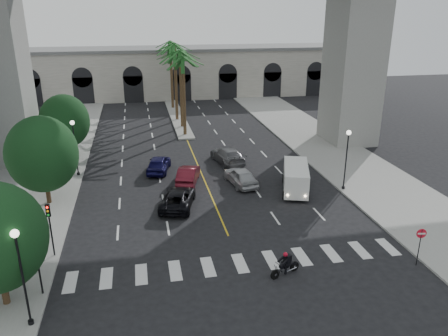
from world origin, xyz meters
TOP-DOWN VIEW (x-y plane):
  - ground at (0.00, 0.00)m, footprint 140.00×140.00m
  - sidewalk_left at (-15.00, 15.00)m, footprint 8.00×100.00m
  - sidewalk_right at (15.00, 15.00)m, footprint 8.00×100.00m
  - median at (0.00, 38.00)m, footprint 2.00×24.00m
  - pier_building at (0.00, 55.00)m, footprint 71.00×10.50m
  - palm_a at (0.00, 28.00)m, footprint 3.20×3.20m
  - palm_b at (0.10, 32.00)m, footprint 3.20×3.20m
  - palm_c at (-0.20, 36.00)m, footprint 3.20×3.20m
  - palm_d at (0.15, 40.00)m, footprint 3.20×3.20m
  - palm_e at (-0.10, 44.00)m, footprint 3.20×3.20m
  - palm_f at (0.20, 48.00)m, footprint 3.20×3.20m
  - street_tree_mid at (-13.00, 10.00)m, footprint 5.44×5.44m
  - street_tree_far at (-13.00, 22.00)m, footprint 5.04×5.04m
  - lamp_post_left_near at (-11.40, -5.00)m, footprint 0.40×0.40m
  - lamp_post_left_far at (-11.40, 16.00)m, footprint 0.40×0.40m
  - lamp_post_right at (11.40, 8.00)m, footprint 0.40×0.40m
  - traffic_signal_near at (-11.30, -2.50)m, footprint 0.25×0.18m
  - traffic_signal_far at (-11.30, 1.50)m, footprint 0.25×0.18m
  - motorcycle_rider at (2.34, -3.21)m, footprint 1.99×0.93m
  - car_a at (3.03, 11.02)m, footprint 2.56×4.82m
  - car_b at (-1.50, 12.42)m, footprint 2.76×4.84m
  - car_c at (-2.93, 7.48)m, footprint 3.60×5.54m
  - car_d at (3.08, 16.97)m, footprint 3.13×5.80m
  - car_e at (-3.93, 15.80)m, footprint 2.86×4.91m
  - cargo_van at (7.25, 8.62)m, footprint 3.56×5.69m
  - pedestrian_a at (-13.22, 3.70)m, footprint 0.77×0.58m
  - do_not_enter_sign at (10.50, -3.82)m, footprint 0.60×0.14m

SIDE VIEW (x-z plane):
  - ground at x=0.00m, z-range 0.00..0.00m
  - sidewalk_left at x=-15.00m, z-range 0.00..0.15m
  - sidewalk_right at x=15.00m, z-range 0.00..0.15m
  - median at x=0.00m, z-range 0.00..0.20m
  - motorcycle_rider at x=2.34m, z-range -0.07..1.45m
  - car_c at x=-2.93m, z-range 0.00..1.42m
  - car_b at x=-1.50m, z-range 0.00..1.51m
  - car_a at x=3.03m, z-range 0.00..1.56m
  - car_e at x=-3.93m, z-range 0.00..1.57m
  - car_d at x=3.08m, z-range 0.00..1.60m
  - pedestrian_a at x=-13.22m, z-range 0.15..2.04m
  - cargo_van at x=7.25m, z-range 0.13..2.40m
  - do_not_enter_sign at x=10.50m, z-range 0.56..3.04m
  - traffic_signal_near at x=-11.30m, z-range 0.69..4.34m
  - traffic_signal_far at x=-11.30m, z-range 0.69..4.34m
  - lamp_post_left_near at x=-11.40m, z-range 0.55..5.90m
  - lamp_post_left_far at x=-11.40m, z-range 0.55..5.90m
  - lamp_post_right at x=11.40m, z-range 0.55..5.90m
  - street_tree_far at x=-13.00m, z-range 0.56..7.24m
  - street_tree_mid at x=-13.00m, z-range 0.61..7.81m
  - pier_building at x=0.00m, z-range 0.02..8.52m
  - palm_c at x=-0.20m, z-range 3.86..13.96m
  - palm_a at x=0.00m, z-range 3.95..14.25m
  - palm_e at x=-0.10m, z-range 3.99..14.39m
  - palm_b at x=0.10m, z-range 4.07..14.67m
  - palm_f at x=0.20m, z-range 4.11..14.81m
  - palm_d at x=0.15m, z-range 4.20..15.10m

